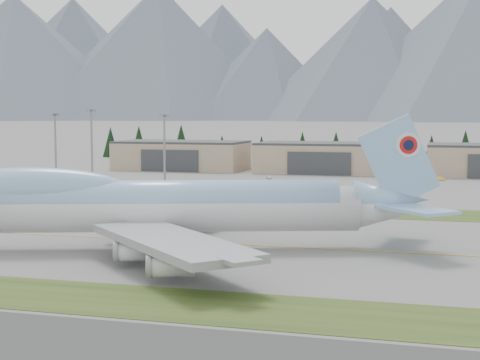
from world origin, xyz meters
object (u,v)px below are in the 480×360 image
(boeing_747_freighter, at_px, (158,205))
(hangar_left, at_px, (182,155))
(hangar_center, at_px, (325,157))
(service_vehicle_a, at_px, (269,179))
(service_vehicle_b, at_px, (439,181))

(boeing_747_freighter, xyz_separation_m, hangar_left, (-54.17, 157.32, -1.60))
(hangar_center, relative_size, service_vehicle_a, 15.53)
(boeing_747_freighter, relative_size, service_vehicle_a, 25.92)
(boeing_747_freighter, height_order, service_vehicle_b, boeing_747_freighter)
(hangar_left, distance_m, service_vehicle_b, 98.05)
(boeing_747_freighter, relative_size, hangar_center, 1.67)
(service_vehicle_a, relative_size, service_vehicle_b, 0.81)
(hangar_left, distance_m, service_vehicle_a, 52.69)
(service_vehicle_b, bearing_deg, hangar_left, 97.59)
(hangar_left, relative_size, service_vehicle_a, 15.53)
(hangar_left, distance_m, hangar_center, 55.00)
(hangar_left, relative_size, service_vehicle_b, 12.64)
(hangar_left, bearing_deg, service_vehicle_a, -37.17)
(hangar_center, height_order, service_vehicle_b, hangar_center)
(boeing_747_freighter, bearing_deg, hangar_left, 91.14)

